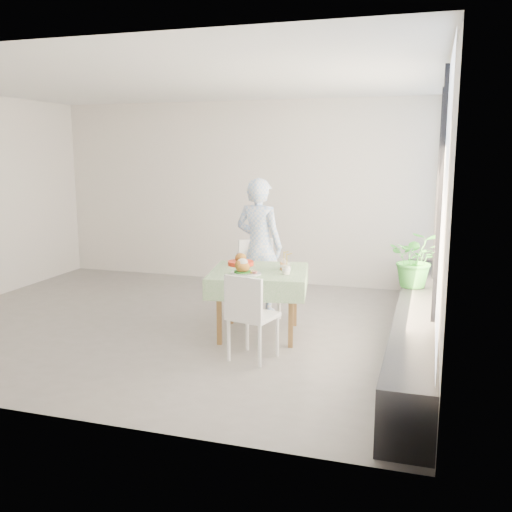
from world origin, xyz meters
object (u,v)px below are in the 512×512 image
(main_dish, at_px, (244,269))
(potted_plant, at_px, (416,259))
(diner, at_px, (259,246))
(cafe_table, at_px, (259,295))
(chair_near, at_px, (252,333))
(juice_cup_orange, at_px, (283,265))
(chair_far, at_px, (260,293))

(main_dish, height_order, potted_plant, potted_plant)
(diner, bearing_deg, cafe_table, 117.63)
(cafe_table, bearing_deg, diner, 106.88)
(chair_near, relative_size, diner, 0.51)
(potted_plant, bearing_deg, juice_cup_orange, -154.64)
(chair_near, bearing_deg, potted_plant, 45.14)
(potted_plant, bearing_deg, cafe_table, -155.81)
(cafe_table, xyz_separation_m, chair_far, (-0.21, 0.74, -0.17))
(diner, distance_m, juice_cup_orange, 0.96)
(diner, xyz_separation_m, potted_plant, (1.92, -0.15, -0.03))
(juice_cup_orange, bearing_deg, cafe_table, -162.49)
(chair_far, distance_m, chair_near, 1.54)
(diner, bearing_deg, chair_near, 115.46)
(chair_near, distance_m, juice_cup_orange, 0.99)
(chair_near, distance_m, diner, 1.80)
(chair_far, relative_size, diner, 0.55)
(diner, height_order, juice_cup_orange, diner)
(juice_cup_orange, bearing_deg, chair_near, -96.57)
(cafe_table, height_order, juice_cup_orange, juice_cup_orange)
(chair_far, height_order, potted_plant, potted_plant)
(chair_far, bearing_deg, cafe_table, -73.84)
(chair_far, distance_m, main_dish, 1.12)
(chair_far, relative_size, juice_cup_orange, 3.81)
(chair_far, relative_size, main_dish, 2.81)
(chair_near, bearing_deg, cafe_table, 102.09)
(cafe_table, distance_m, diner, 1.01)
(juice_cup_orange, relative_size, potted_plant, 0.38)
(chair_far, bearing_deg, juice_cup_orange, -54.32)
(diner, bearing_deg, potted_plant, -173.60)
(main_dish, distance_m, juice_cup_orange, 0.48)
(cafe_table, height_order, potted_plant, potted_plant)
(chair_far, xyz_separation_m, potted_plant, (1.86, 0.00, 0.54))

